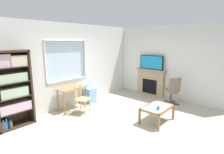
{
  "coord_description": "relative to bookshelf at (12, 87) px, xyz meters",
  "views": [
    {
      "loc": [
        -3.71,
        -2.83,
        2.23
      ],
      "look_at": [
        0.07,
        0.51,
        1.19
      ],
      "focal_mm": 28.47,
      "sensor_mm": 36.0,
      "label": 1
    }
  ],
  "objects": [
    {
      "name": "plastic_drawer_unit",
      "position": [
        2.54,
        -0.06,
        -0.79
      ],
      "size": [
        0.35,
        0.4,
        0.53
      ],
      "primitive_type": "cube",
      "color": "#72ADDB",
      "rests_on": "ground"
    },
    {
      "name": "fireplace",
      "position": [
        4.78,
        -1.3,
        -0.51
      ],
      "size": [
        0.26,
        1.25,
        1.09
      ],
      "color": "tan",
      "rests_on": "ground"
    },
    {
      "name": "wall_back_with_window",
      "position": [
        2.15,
        0.24,
        0.31
      ],
      "size": [
        5.52,
        0.15,
        2.79
      ],
      "color": "silver",
      "rests_on": "ground"
    },
    {
      "name": "desk_under_window",
      "position": [
        1.74,
        -0.11,
        -0.45
      ],
      "size": [
        0.95,
        0.47,
        0.73
      ],
      "color": "#A37547",
      "rests_on": "ground"
    },
    {
      "name": "ground",
      "position": [
        2.12,
        -1.97,
        -1.07
      ],
      "size": [
        6.52,
        5.43,
        0.02
      ],
      "primitive_type": "cube",
      "color": "#B2A893"
    },
    {
      "name": "coffee_table",
      "position": [
        2.7,
        -2.68,
        -0.68
      ],
      "size": [
        0.96,
        0.61,
        0.45
      ],
      "color": "#8C9E99",
      "rests_on": "ground"
    },
    {
      "name": "office_chair",
      "position": [
        4.27,
        -2.44,
        -0.51
      ],
      "size": [
        0.63,
        0.61,
        1.0
      ],
      "color": "#7A6B5B",
      "rests_on": "ground"
    },
    {
      "name": "wooden_chair",
      "position": [
        1.72,
        -0.62,
        -0.6
      ],
      "size": [
        0.54,
        0.53,
        0.9
      ],
      "color": "tan",
      "rests_on": "ground"
    },
    {
      "name": "sippy_cup",
      "position": [
        2.52,
        -2.8,
        -0.57
      ],
      "size": [
        0.07,
        0.07,
        0.09
      ],
      "primitive_type": "cylinder",
      "color": "#337FD6",
      "rests_on": "coffee_table"
    },
    {
      "name": "bookshelf",
      "position": [
        0.0,
        0.0,
        0.0
      ],
      "size": [
        0.9,
        0.38,
        1.99
      ],
      "color": "#38281E",
      "rests_on": "ground"
    },
    {
      "name": "wall_right",
      "position": [
        4.94,
        -1.97,
        0.33
      ],
      "size": [
        0.12,
        4.63,
        2.79
      ],
      "primitive_type": "cube",
      "color": "silver",
      "rests_on": "ground"
    },
    {
      "name": "tv",
      "position": [
        4.76,
        -1.3,
        0.31
      ],
      "size": [
        0.06,
        1.0,
        0.56
      ],
      "color": "black",
      "rests_on": "fireplace"
    }
  ]
}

